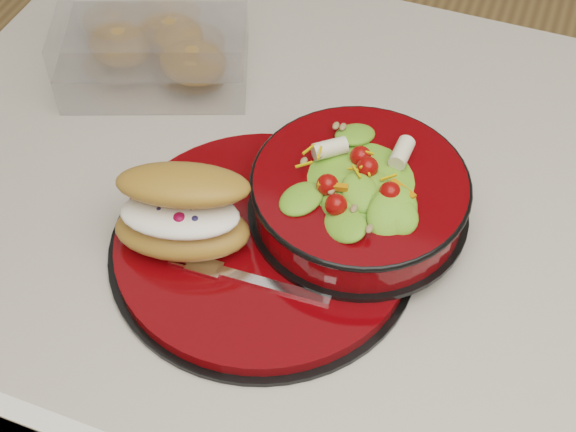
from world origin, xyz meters
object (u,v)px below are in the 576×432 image
(salad_bowl, at_px, (360,189))
(fork, at_px, (252,280))
(croissant, at_px, (183,212))
(pastry_box, at_px, (156,43))
(island_counter, at_px, (389,404))
(dinner_plate, at_px, (264,244))

(salad_bowl, bearing_deg, fork, -119.73)
(croissant, relative_size, pastry_box, 0.57)
(island_counter, relative_size, dinner_plate, 3.85)
(dinner_plate, distance_m, salad_bowl, 0.11)
(dinner_plate, xyz_separation_m, croissant, (-0.07, -0.03, 0.05))
(dinner_plate, distance_m, pastry_box, 0.32)
(island_counter, height_order, dinner_plate, dinner_plate)
(island_counter, bearing_deg, pastry_box, 163.53)
(salad_bowl, bearing_deg, dinner_plate, -139.42)
(island_counter, xyz_separation_m, croissant, (-0.22, -0.14, 0.51))
(island_counter, distance_m, croissant, 0.57)
(croissant, bearing_deg, pastry_box, 106.96)
(island_counter, xyz_separation_m, fork, (-0.14, -0.16, 0.47))
(dinner_plate, xyz_separation_m, pastry_box, (-0.23, 0.22, 0.03))
(pastry_box, bearing_deg, croissant, -78.66)
(pastry_box, bearing_deg, salad_bowl, -47.36)
(salad_bowl, distance_m, pastry_box, 0.35)
(fork, distance_m, pastry_box, 0.37)
(fork, bearing_deg, dinner_plate, 8.05)
(fork, bearing_deg, croissant, 69.88)
(croissant, bearing_deg, island_counter, 16.07)
(dinner_plate, bearing_deg, island_counter, 36.41)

